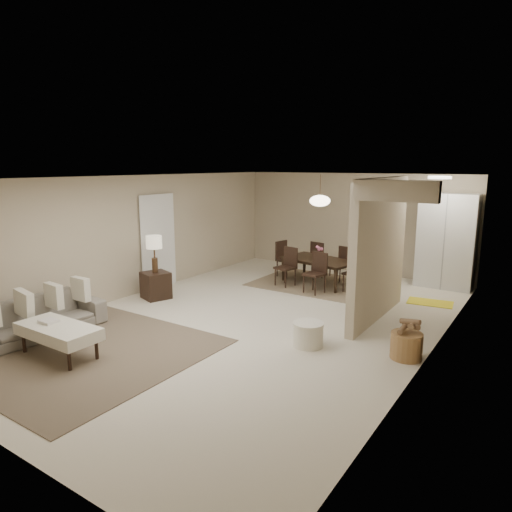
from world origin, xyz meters
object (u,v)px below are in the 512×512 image
Objects in this scene: side_table at (156,285)px; dining_table at (318,272)px; pantry_cabinet at (447,241)px; round_pouf at (308,334)px; wicker_basket at (406,346)px; sofa at (38,318)px; ottoman_bench at (58,331)px.

dining_table is (2.28, 2.86, 0.02)m from side_table.
pantry_cabinet reaches higher than round_pouf.
round_pouf is (-0.97, -4.72, -0.87)m from pantry_cabinet.
wicker_basket is at bearing -1.69° from side_table.
side_table is 0.33× the size of dining_table.
pantry_cabinet reaches higher than side_table.
pantry_cabinet reaches higher than dining_table.
sofa reaches higher than wicker_basket.
sofa is at bearing -152.10° from round_pouf.
dining_table is at bearing 113.82° from round_pouf.
sofa is at bearing -91.13° from side_table.
side_table is at bearing -138.47° from pantry_cabinet.
ottoman_bench is at bearing -103.84° from sofa.
ottoman_bench is at bearing -90.52° from dining_table.
dining_table is at bearing 51.43° from side_table.
wicker_basket is (1.37, 0.37, 0.01)m from round_pouf.
dining_table reaches higher than wicker_basket.
pantry_cabinet reaches higher than wicker_basket.
ottoman_bench reaches higher than round_pouf.
pantry_cabinet is at bearing 78.36° from round_pouf.
round_pouf is (3.78, -0.52, -0.09)m from side_table.
wicker_basket is at bearing -34.09° from dining_table.
side_table is at bearing -116.20° from dining_table.
wicker_basket is (5.20, 2.39, -0.11)m from sofa.
round_pouf is at bearing -165.08° from wicker_basket.
pantry_cabinet is 1.25× the size of dining_table.
dining_table is (1.31, 5.71, -0.08)m from ottoman_bench.
ottoman_bench is at bearing -118.15° from pantry_cabinet.
side_table is 1.16× the size of round_pouf.
round_pouf is 1.42m from wicker_basket.
round_pouf is at bearing -59.68° from sofa.
pantry_cabinet is 2.91m from dining_table.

